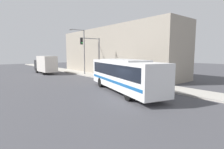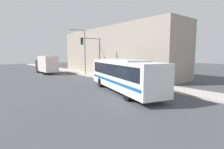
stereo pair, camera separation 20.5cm
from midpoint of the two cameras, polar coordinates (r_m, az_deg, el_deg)
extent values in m
plane|color=#47474C|center=(14.81, 5.34, -7.70)|extent=(120.00, 120.00, 0.00)
cube|color=#B7B2A8|center=(34.42, -10.82, 0.68)|extent=(2.89, 70.00, 0.18)
cube|color=#9E9384|center=(32.02, 0.90, 7.50)|extent=(6.00, 26.83, 8.16)
cube|color=white|center=(16.77, 4.08, 0.06)|extent=(5.31, 11.06, 2.58)
cube|color=black|center=(16.72, 4.09, 1.64)|extent=(5.12, 10.24, 1.09)
cube|color=#19599E|center=(16.84, 4.06, -1.86)|extent=(5.23, 10.66, 0.24)
cube|color=silver|center=(16.66, 4.11, 4.64)|extent=(3.83, 6.34, 0.16)
cylinder|color=black|center=(20.40, 2.58, -2.16)|extent=(0.54, 1.08, 1.04)
cylinder|color=black|center=(19.52, -3.46, -2.57)|extent=(0.54, 1.08, 1.04)
cylinder|color=black|center=(15.08, 13.13, -5.55)|extent=(0.54, 1.08, 1.04)
cylinder|color=black|center=(13.87, 5.48, -6.48)|extent=(0.54, 1.08, 1.04)
cube|color=silver|center=(34.15, -20.07, 3.32)|extent=(2.24, 4.75, 2.82)
cube|color=#262628|center=(37.31, -21.66, 2.89)|extent=(2.13, 1.85, 2.00)
cylinder|color=black|center=(36.80, -22.88, 1.22)|extent=(0.25, 0.90, 0.90)
cylinder|color=black|center=(33.12, -21.06, 0.73)|extent=(0.25, 0.90, 0.90)
cylinder|color=red|center=(22.07, 5.03, -1.75)|extent=(0.26, 0.26, 0.49)
sphere|color=red|center=(22.02, 5.04, -0.91)|extent=(0.25, 0.25, 0.25)
cylinder|color=red|center=(21.96, 5.29, -1.73)|extent=(0.12, 0.16, 0.12)
cylinder|color=slate|center=(26.67, -3.80, 5.52)|extent=(0.16, 0.16, 5.85)
cylinder|color=slate|center=(25.87, -6.82, 11.60)|extent=(3.20, 0.11, 0.11)
cube|color=black|center=(25.13, -9.56, 10.67)|extent=(0.30, 0.24, 0.90)
sphere|color=#19D83F|center=(24.99, -9.40, 10.18)|extent=(0.18, 0.18, 0.18)
cylinder|color=slate|center=(26.03, -2.92, 0.18)|extent=(0.06, 0.06, 1.04)
cylinder|color=#4C4C51|center=(25.97, -2.93, 1.56)|extent=(0.14, 0.14, 0.22)
cylinder|color=slate|center=(30.60, -8.62, 7.20)|extent=(0.18, 0.18, 7.54)
cylinder|color=slate|center=(30.27, -10.80, 14.13)|extent=(2.44, 0.11, 0.11)
ellipsoid|color=gray|center=(29.71, -12.94, 14.07)|extent=(0.56, 0.28, 0.20)
camera|label=1|loc=(0.10, -89.70, 0.04)|focal=28.00mm
camera|label=2|loc=(0.10, 90.30, -0.04)|focal=28.00mm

